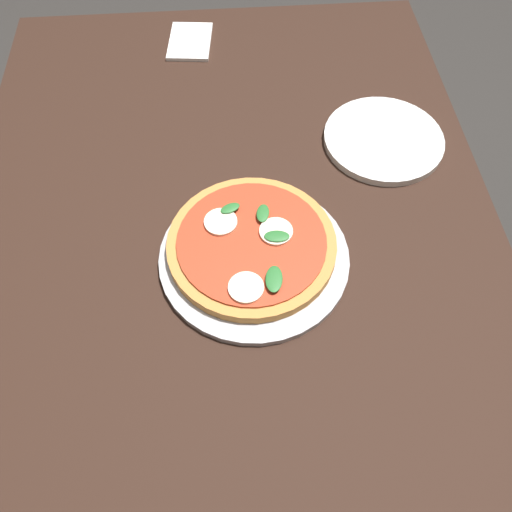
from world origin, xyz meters
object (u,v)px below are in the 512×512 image
Objects in this scene: napkin at (191,41)px; serving_tray at (256,257)px; dining_table at (237,283)px; pizza at (254,246)px; plate_white at (385,139)px.

serving_tray is at bearing 9.54° from napkin.
dining_table is 4.54× the size of serving_tray.
plate_white is (-0.24, 0.26, -0.02)m from pizza.
dining_table is 0.39m from plate_white.
napkin is (-0.57, -0.09, -0.02)m from pizza.
pizza is at bearing 9.42° from napkin.
dining_table is 5.11× the size of pizza.
pizza is 2.08× the size of napkin.
pizza reaches higher than dining_table.
serving_tray is at bearing 66.74° from dining_table.
pizza is 1.21× the size of plate_white.
pizza is 0.58m from napkin.
plate_white is 0.49m from napkin.
plate_white is (-0.24, 0.26, 0.00)m from serving_tray.
plate_white reaches higher than serving_tray.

